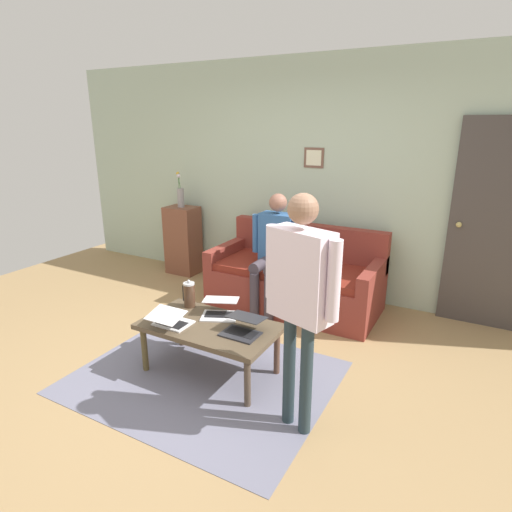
{
  "coord_description": "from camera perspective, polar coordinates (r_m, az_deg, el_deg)",
  "views": [
    {
      "loc": [
        -1.8,
        2.48,
        1.99
      ],
      "look_at": [
        0.01,
        -0.82,
        0.8
      ],
      "focal_mm": 29.82,
      "sensor_mm": 36.0,
      "label": 1
    }
  ],
  "objects": [
    {
      "name": "interior_door",
      "position": [
        4.69,
        29.36,
        3.42
      ],
      "size": [
        0.82,
        0.09,
        2.05
      ],
      "color": "#443D3A",
      "rests_on": "ground_plane"
    },
    {
      "name": "laptop_center",
      "position": [
        3.49,
        -11.36,
        -8.45
      ],
      "size": [
        0.29,
        0.3,
        0.14
      ],
      "color": "silver",
      "rests_on": "coffee_table"
    },
    {
      "name": "flower_vase",
      "position": [
        5.72,
        -10.09,
        8.04
      ],
      "size": [
        0.09,
        0.1,
        0.46
      ],
      "color": "gray",
      "rests_on": "side_shelf"
    },
    {
      "name": "person_standing",
      "position": [
        2.62,
        5.98,
        -4.08
      ],
      "size": [
        0.56,
        0.29,
        1.6
      ],
      "color": "#26363C",
      "rests_on": "ground_plane"
    },
    {
      "name": "french_press",
      "position": [
        3.78,
        -8.94,
        -5.13
      ],
      "size": [
        0.12,
        0.1,
        0.25
      ],
      "color": "#4C3323",
      "rests_on": "coffee_table"
    },
    {
      "name": "coffee_table",
      "position": [
        3.5,
        -6.26,
        -9.8
      ],
      "size": [
        1.11,
        0.61,
        0.43
      ],
      "color": "brown",
      "rests_on": "ground_plane"
    },
    {
      "name": "laptop_right",
      "position": [
        3.61,
        -4.85,
        -7.26
      ],
      "size": [
        0.39,
        0.4,
        0.13
      ],
      "color": "silver",
      "rests_on": "coffee_table"
    },
    {
      "name": "back_wall",
      "position": [
        5.06,
        7.72,
        10.13
      ],
      "size": [
        7.04,
        0.11,
        2.7
      ],
      "color": "#AFC4AD",
      "rests_on": "ground_plane"
    },
    {
      "name": "person_seated",
      "position": [
        4.51,
        2.43,
        1.28
      ],
      "size": [
        0.55,
        0.51,
        1.28
      ],
      "color": "#40373F",
      "rests_on": "ground_plane"
    },
    {
      "name": "area_rug",
      "position": [
        3.62,
        -6.99,
        -15.81
      ],
      "size": [
        2.0,
        1.59,
        0.01
      ],
      "primitive_type": "cube",
      "color": "slate",
      "rests_on": "ground_plane"
    },
    {
      "name": "ground_plane",
      "position": [
        3.65,
        -6.31,
        -15.54
      ],
      "size": [
        7.68,
        7.68,
        0.0
      ],
      "primitive_type": "plane",
      "color": "#9E7E52"
    },
    {
      "name": "couch",
      "position": [
        4.77,
        5.34,
        -3.18
      ],
      "size": [
        1.84,
        0.87,
        0.88
      ],
      "color": "maroon",
      "rests_on": "ground_plane"
    },
    {
      "name": "side_shelf",
      "position": [
        5.85,
        -9.76,
        2.1
      ],
      "size": [
        0.42,
        0.32,
        0.91
      ],
      "color": "brown",
      "rests_on": "ground_plane"
    },
    {
      "name": "laptop_left",
      "position": [
        3.31,
        -1.82,
        -9.62
      ],
      "size": [
        0.29,
        0.3,
        0.12
      ],
      "color": "#28282D",
      "rests_on": "coffee_table"
    }
  ]
}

